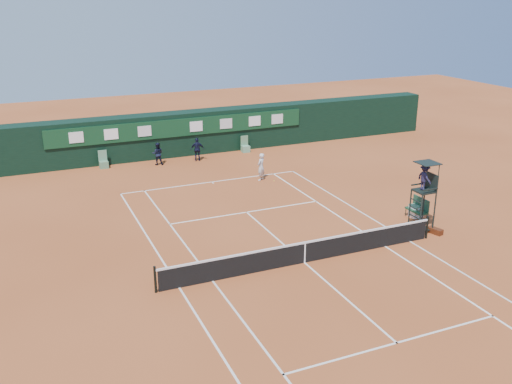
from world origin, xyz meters
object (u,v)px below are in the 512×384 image
at_px(umpire_chair, 425,182).
at_px(player, 261,167).
at_px(cooler, 416,211).
at_px(player_bench, 419,208).
at_px(tennis_net, 305,252).

relative_size(umpire_chair, player, 2.03).
bearing_deg(umpire_chair, player, 110.36).
xyz_separation_m(cooler, player, (-4.78, 8.69, 0.51)).
bearing_deg(player_bench, cooler, 78.55).
distance_m(player_bench, cooler, 0.35).
bearing_deg(umpire_chair, tennis_net, -173.09).
relative_size(umpire_chair, player_bench, 2.85).
height_order(player_bench, cooler, player_bench).
bearing_deg(tennis_net, player_bench, 15.77).
bearing_deg(player, tennis_net, 38.02).
bearing_deg(player_bench, umpire_chair, -124.78).
relative_size(tennis_net, player, 7.67).
relative_size(tennis_net, player_bench, 10.75).
height_order(tennis_net, player_bench, same).
bearing_deg(cooler, player_bench, -101.45).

